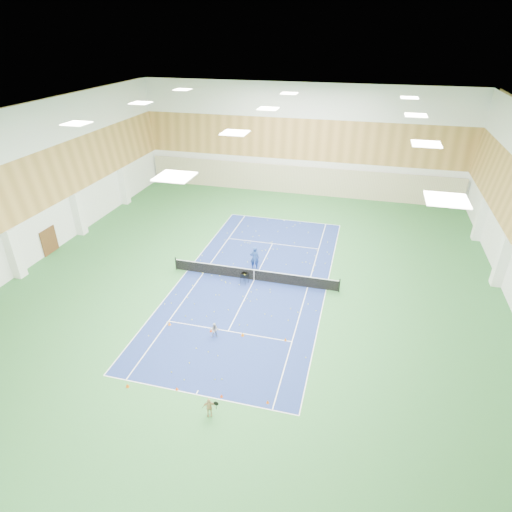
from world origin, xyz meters
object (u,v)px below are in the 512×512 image
(child_court, at_px, (215,330))
(ball_cart, at_px, (244,278))
(child_apron, at_px, (209,407))
(tennis_net, at_px, (254,274))
(coach, at_px, (255,258))

(child_court, xyz_separation_m, ball_cart, (0.01, 6.53, -0.06))
(child_court, xyz_separation_m, child_apron, (1.75, -5.83, 0.05))
(tennis_net, height_order, ball_cart, tennis_net)
(coach, height_order, ball_cart, coach)
(child_apron, bearing_deg, ball_cart, 75.89)
(tennis_net, distance_m, child_apron, 13.02)
(coach, height_order, child_court, coach)
(child_court, height_order, child_apron, child_apron)
(child_court, bearing_deg, tennis_net, 66.66)
(child_apron, bearing_deg, tennis_net, 72.97)
(child_apron, bearing_deg, coach, 73.99)
(child_apron, height_order, ball_cart, child_apron)
(child_court, distance_m, ball_cart, 6.53)
(coach, relative_size, child_apron, 1.75)
(tennis_net, distance_m, coach, 1.82)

